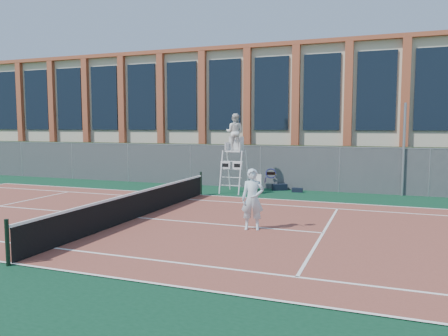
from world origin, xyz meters
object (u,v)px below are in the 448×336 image
(tennis_player, at_px, (253,199))
(steel_pole, at_px, (404,150))
(plastic_chair, at_px, (257,182))
(umpire_chair, at_px, (235,134))

(tennis_player, bearing_deg, steel_pole, 63.03)
(steel_pole, height_order, tennis_player, steel_pole)
(steel_pole, relative_size, plastic_chair, 4.69)
(umpire_chair, bearing_deg, steel_pole, 12.09)
(steel_pole, height_order, plastic_chair, steel_pole)
(steel_pole, bearing_deg, tennis_player, -116.97)
(plastic_chair, height_order, tennis_player, tennis_player)
(steel_pole, distance_m, plastic_chair, 6.96)
(umpire_chair, relative_size, tennis_player, 2.05)
(tennis_player, bearing_deg, plastic_chair, 105.15)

